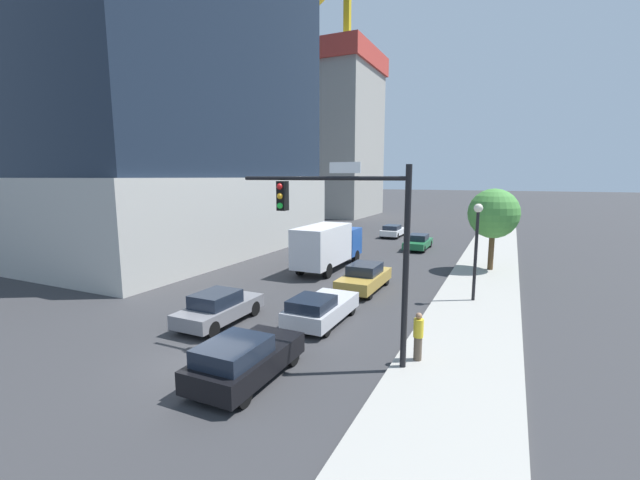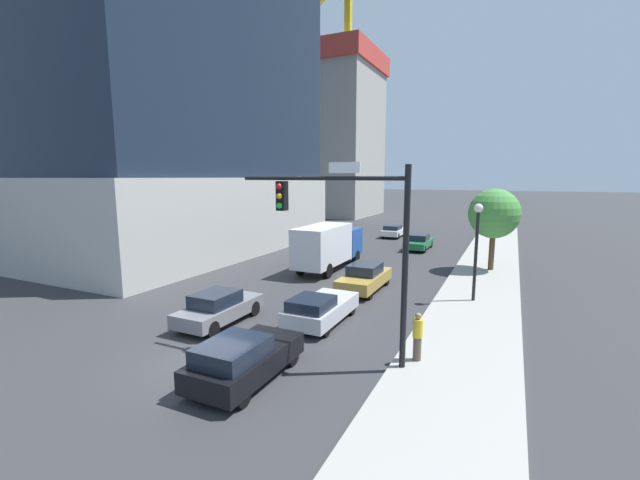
% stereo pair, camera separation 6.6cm
% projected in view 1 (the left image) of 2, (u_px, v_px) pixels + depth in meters
% --- Properties ---
extents(ground_plane, '(400.00, 400.00, 0.00)m').
position_uv_depth(ground_plane, '(206.00, 363.00, 14.11)').
color(ground_plane, '#333335').
extents(sidewalk, '(4.06, 120.00, 0.15)m').
position_uv_depth(sidewalk, '(486.00, 268.00, 28.67)').
color(sidewalk, '#9E9B93').
rests_on(sidewalk, ground).
extents(construction_building, '(13.50, 15.69, 35.89)m').
position_uv_depth(construction_building, '(335.00, 127.00, 67.56)').
color(construction_building, '#9E9B93').
rests_on(construction_building, ground).
extents(traffic_light_pole, '(6.17, 0.48, 6.71)m').
position_uv_depth(traffic_light_pole, '(349.00, 225.00, 13.65)').
color(traffic_light_pole, black).
rests_on(traffic_light_pole, sidewalk).
extents(street_lamp, '(0.44, 0.44, 4.93)m').
position_uv_depth(street_lamp, '(477.00, 236.00, 20.34)').
color(street_lamp, black).
rests_on(street_lamp, sidewalk).
extents(street_tree, '(3.32, 3.32, 5.48)m').
position_uv_depth(street_tree, '(494.00, 214.00, 27.18)').
color(street_tree, brown).
rests_on(street_tree, sidewalk).
extents(car_gold, '(1.89, 4.64, 1.51)m').
position_uv_depth(car_gold, '(364.00, 277.00, 23.13)').
color(car_gold, '#AD8938').
rests_on(car_gold, ground).
extents(car_white, '(1.82, 4.24, 1.32)m').
position_uv_depth(car_white, '(393.00, 231.00, 43.66)').
color(car_white, silver).
rests_on(car_white, ground).
extents(car_black, '(1.95, 4.18, 1.48)m').
position_uv_depth(car_black, '(244.00, 359.00, 12.79)').
color(car_black, black).
rests_on(car_black, ground).
extents(car_green, '(1.82, 4.44, 1.34)m').
position_uv_depth(car_green, '(418.00, 242.00, 36.22)').
color(car_green, '#1E6638').
rests_on(car_green, ground).
extents(car_silver, '(1.91, 4.29, 1.38)m').
position_uv_depth(car_silver, '(320.00, 308.00, 17.85)').
color(car_silver, '#B7B7BC').
rests_on(car_silver, ground).
extents(car_gray, '(1.80, 4.28, 1.46)m').
position_uv_depth(car_gray, '(219.00, 308.00, 17.82)').
color(car_gray, slate).
rests_on(car_gray, ground).
extents(box_truck, '(2.24, 7.54, 3.15)m').
position_uv_depth(box_truck, '(328.00, 245.00, 28.14)').
color(box_truck, '#1E4799').
rests_on(box_truck, ground).
extents(pedestrian_yellow_shirt, '(0.34, 0.34, 1.69)m').
position_uv_depth(pedestrian_yellow_shirt, '(418.00, 336.00, 13.91)').
color(pedestrian_yellow_shirt, brown).
rests_on(pedestrian_yellow_shirt, sidewalk).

